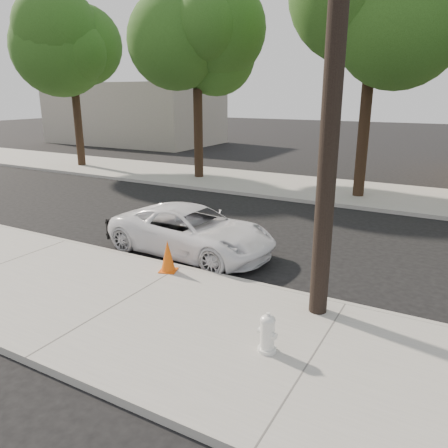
% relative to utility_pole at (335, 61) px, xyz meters
% --- Properties ---
extents(ground, '(120.00, 120.00, 0.00)m').
position_rel_utility_pole_xyz_m(ground, '(-3.60, 2.70, -4.70)').
color(ground, black).
rests_on(ground, ground).
extents(near_sidewalk, '(90.00, 4.40, 0.15)m').
position_rel_utility_pole_xyz_m(near_sidewalk, '(-3.60, -1.60, -4.62)').
color(near_sidewalk, gray).
rests_on(near_sidewalk, ground).
extents(far_sidewalk, '(90.00, 5.00, 0.15)m').
position_rel_utility_pole_xyz_m(far_sidewalk, '(-3.60, 11.20, -4.62)').
color(far_sidewalk, gray).
rests_on(far_sidewalk, ground).
extents(curb_near, '(90.00, 0.12, 0.16)m').
position_rel_utility_pole_xyz_m(curb_near, '(-3.60, 0.60, -4.62)').
color(curb_near, '#9E9B93').
rests_on(curb_near, ground).
extents(building_far, '(14.00, 8.00, 5.00)m').
position_rel_utility_pole_xyz_m(building_far, '(-23.60, 22.70, -2.20)').
color(building_far, gray).
rests_on(building_far, ground).
extents(utility_pole, '(1.40, 0.34, 9.00)m').
position_rel_utility_pole_xyz_m(utility_pole, '(0.00, 0.00, 0.00)').
color(utility_pole, black).
rests_on(utility_pole, near_sidewalk).
extents(tree_a, '(4.65, 4.50, 9.00)m').
position_rel_utility_pole_xyz_m(tree_a, '(-17.40, 10.55, 1.83)').
color(tree_a, black).
rests_on(tree_a, far_sidewalk).
extents(tree_b, '(4.34, 4.20, 8.45)m').
position_rel_utility_pole_xyz_m(tree_b, '(-9.41, 10.76, 1.45)').
color(tree_b, black).
rests_on(tree_b, far_sidewalk).
extents(tree_c, '(4.96, 4.80, 9.55)m').
position_rel_utility_pole_xyz_m(tree_c, '(-1.38, 10.34, 2.21)').
color(tree_c, black).
rests_on(tree_c, far_sidewalk).
extents(police_cruiser, '(4.77, 2.44, 1.29)m').
position_rel_utility_pole_xyz_m(police_cruiser, '(-4.08, 1.81, -4.05)').
color(police_cruiser, white).
rests_on(police_cruiser, ground).
extents(fire_hydrant, '(0.35, 0.31, 0.65)m').
position_rel_utility_pole_xyz_m(fire_hydrant, '(-0.30, -1.74, -4.24)').
color(fire_hydrant, silver).
rests_on(fire_hydrant, near_sidewalk).
extents(traffic_cone, '(0.50, 0.50, 0.76)m').
position_rel_utility_pole_xyz_m(traffic_cone, '(-3.71, 0.20, -4.18)').
color(traffic_cone, '#DE550B').
rests_on(traffic_cone, near_sidewalk).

